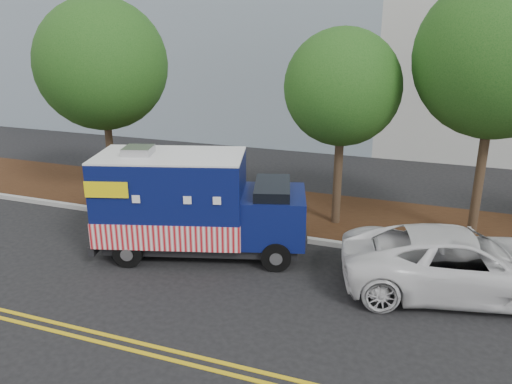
% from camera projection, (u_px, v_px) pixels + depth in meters
% --- Properties ---
extents(ground, '(120.00, 120.00, 0.00)m').
position_uv_depth(ground, '(238.00, 254.00, 13.70)').
color(ground, black).
rests_on(ground, ground).
extents(curb, '(120.00, 0.18, 0.15)m').
position_uv_depth(curb, '(256.00, 233.00, 14.92)').
color(curb, '#9E9E99').
rests_on(curb, ground).
extents(mulch_strip, '(120.00, 4.00, 0.15)m').
position_uv_depth(mulch_strip, '(277.00, 210.00, 16.79)').
color(mulch_strip, black).
rests_on(mulch_strip, ground).
extents(centerline_near, '(120.00, 0.10, 0.01)m').
position_uv_depth(centerline_near, '(153.00, 346.00, 9.73)').
color(centerline_near, gold).
rests_on(centerline_near, ground).
extents(centerline_far, '(120.00, 0.10, 0.01)m').
position_uv_depth(centerline_far, '(146.00, 354.00, 9.51)').
color(centerline_far, gold).
rests_on(centerline_far, ground).
extents(tree_a, '(4.38, 4.38, 6.92)m').
position_uv_depth(tree_a, '(102.00, 65.00, 16.69)').
color(tree_a, '#38281C').
rests_on(tree_a, ground).
extents(tree_b, '(3.36, 3.36, 5.97)m').
position_uv_depth(tree_b, '(342.00, 88.00, 14.25)').
color(tree_b, '#38281C').
rests_on(tree_b, ground).
extents(tree_c, '(4.28, 4.28, 7.33)m').
position_uv_depth(tree_c, '(497.00, 57.00, 12.92)').
color(tree_c, '#38281C').
rests_on(tree_c, ground).
extents(sign_post, '(0.06, 0.06, 2.40)m').
position_uv_depth(sign_post, '(231.00, 191.00, 15.06)').
color(sign_post, '#473828').
rests_on(sign_post, ground).
extents(food_truck, '(5.96, 3.54, 2.97)m').
position_uv_depth(food_truck, '(191.00, 207.00, 13.37)').
color(food_truck, black).
rests_on(food_truck, ground).
extents(white_car, '(5.82, 3.63, 1.50)m').
position_uv_depth(white_car, '(460.00, 263.00, 11.51)').
color(white_car, silver).
rests_on(white_car, ground).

